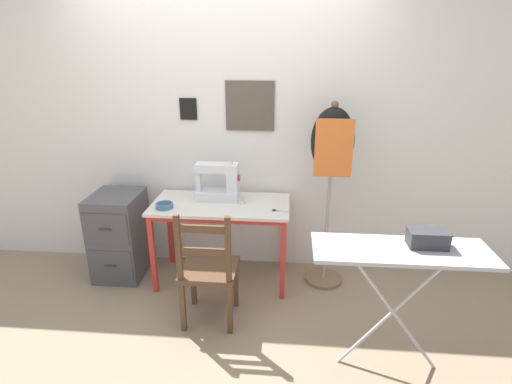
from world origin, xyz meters
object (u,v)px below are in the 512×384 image
(fabric_bowl, at_px, (165,205))
(wooden_chair, at_px, (208,271))
(scissors, at_px, (277,211))
(dress_form, at_px, (332,152))
(filing_cabinet, at_px, (120,235))
(ironing_board, at_px, (401,256))
(storage_box, at_px, (428,238))
(thread_spool_near_machine, at_px, (243,201))
(sewing_machine, at_px, (220,183))

(fabric_bowl, relative_size, wooden_chair, 0.15)
(scissors, bearing_deg, wooden_chair, -136.55)
(scissors, height_order, dress_form, dress_form)
(wooden_chair, relative_size, dress_form, 0.58)
(dress_form, bearing_deg, fabric_bowl, -172.19)
(filing_cabinet, xyz_separation_m, ironing_board, (2.14, -0.94, 0.42))
(storage_box, bearing_deg, ironing_board, -162.90)
(ironing_board, bearing_deg, storage_box, 17.10)
(fabric_bowl, xyz_separation_m, wooden_chair, (0.43, -0.44, -0.32))
(storage_box, bearing_deg, fabric_bowl, 157.70)
(fabric_bowl, height_order, scissors, fabric_bowl)
(filing_cabinet, bearing_deg, wooden_chair, -32.80)
(dress_form, bearing_deg, thread_spool_near_machine, -177.60)
(sewing_machine, distance_m, wooden_chair, 0.80)
(ironing_board, xyz_separation_m, storage_box, (0.15, 0.05, 0.10))
(fabric_bowl, height_order, ironing_board, ironing_board)
(scissors, relative_size, thread_spool_near_machine, 3.17)
(sewing_machine, bearing_deg, dress_form, -2.98)
(wooden_chair, height_order, storage_box, storage_box)
(filing_cabinet, bearing_deg, dress_form, 0.87)
(sewing_machine, xyz_separation_m, fabric_bowl, (-0.42, -0.23, -0.13))
(fabric_bowl, relative_size, ironing_board, 0.14)
(wooden_chair, bearing_deg, scissors, 43.45)
(wooden_chair, height_order, filing_cabinet, wooden_chair)
(fabric_bowl, xyz_separation_m, ironing_board, (1.66, -0.79, 0.06))
(fabric_bowl, relative_size, storage_box, 0.61)
(scissors, xyz_separation_m, wooden_chair, (-0.48, -0.45, -0.30))
(sewing_machine, relative_size, wooden_chair, 0.40)
(thread_spool_near_machine, bearing_deg, fabric_bowl, -166.16)
(scissors, distance_m, dress_form, 0.63)
(scissors, height_order, storage_box, storage_box)
(ironing_board, bearing_deg, sewing_machine, 140.62)
(scissors, xyz_separation_m, filing_cabinet, (-1.39, 0.14, -0.34))
(scissors, height_order, ironing_board, ironing_board)
(thread_spool_near_machine, relative_size, ironing_board, 0.04)
(thread_spool_near_machine, xyz_separation_m, filing_cabinet, (-1.10, 0.00, -0.36))
(dress_form, bearing_deg, storage_box, -62.29)
(thread_spool_near_machine, distance_m, dress_form, 0.83)
(thread_spool_near_machine, xyz_separation_m, dress_form, (0.71, 0.03, 0.43))
(fabric_bowl, height_order, dress_form, dress_form)
(wooden_chair, height_order, dress_form, dress_form)
(sewing_machine, relative_size, fabric_bowl, 2.63)
(dress_form, bearing_deg, scissors, -158.12)
(ironing_board, bearing_deg, fabric_bowl, 154.56)
(scissors, distance_m, wooden_chair, 0.72)
(filing_cabinet, xyz_separation_m, storage_box, (2.29, -0.90, 0.52))
(fabric_bowl, bearing_deg, storage_box, -22.30)
(dress_form, relative_size, ironing_board, 1.53)
(scissors, height_order, thread_spool_near_machine, thread_spool_near_machine)
(dress_form, bearing_deg, ironing_board, -71.03)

